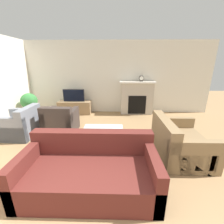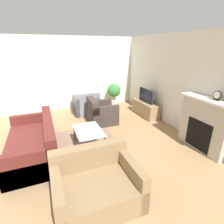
{
  "view_description": "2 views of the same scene",
  "coord_description": "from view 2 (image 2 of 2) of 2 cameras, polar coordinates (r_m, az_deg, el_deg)",
  "views": [
    {
      "loc": [
        0.62,
        -0.88,
        1.9
      ],
      "look_at": [
        0.53,
        2.51,
        0.79
      ],
      "focal_mm": 24.0,
      "sensor_mm": 36.0,
      "label": 1
    },
    {
      "loc": [
        4.04,
        1.39,
        2.32
      ],
      "look_at": [
        0.37,
        2.87,
        0.84
      ],
      "focal_mm": 28.0,
      "sensor_mm": 36.0,
      "label": 2
    }
  ],
  "objects": [
    {
      "name": "couch_sectional",
      "position": [
        4.34,
        -23.99,
        -9.43
      ],
      "size": [
        2.03,
        0.99,
        0.82
      ],
      "color": "#5B231E",
      "rests_on": "ground_plane"
    },
    {
      "name": "armchair_by_window",
      "position": [
        6.49,
        -8.47,
        2.13
      ],
      "size": [
        0.9,
        0.9,
        0.82
      ],
      "rotation": [
        0.0,
        0.0,
        -1.61
      ],
      "color": "gray",
      "rests_on": "ground_plane"
    },
    {
      "name": "wall_left",
      "position": [
        6.97,
        -12.96,
        12.02
      ],
      "size": [
        0.06,
        7.98,
        2.7
      ],
      "color": "silver",
      "rests_on": "ground_plane"
    },
    {
      "name": "mantel_clock",
      "position": [
        4.32,
        31.24,
        4.7
      ],
      "size": [
        0.18,
        0.07,
        0.21
      ],
      "color": "#28231E",
      "rests_on": "fireplace"
    },
    {
      "name": "tv_stand",
      "position": [
        6.36,
        10.76,
        1.14
      ],
      "size": [
        1.25,
        0.41,
        0.5
      ],
      "color": "#997A56",
      "rests_on": "ground_plane"
    },
    {
      "name": "fireplace",
      "position": [
        4.61,
        28.3,
        -3.31
      ],
      "size": [
        1.33,
        0.42,
        1.25
      ],
      "color": "#BCB2A3",
      "rests_on": "ground_plane"
    },
    {
      "name": "tv",
      "position": [
        6.22,
        11.04,
        5.32
      ],
      "size": [
        0.8,
        0.06,
        0.47
      ],
      "color": "#232328",
      "rests_on": "tv_stand"
    },
    {
      "name": "coffee_table",
      "position": [
        4.27,
        -7.72,
        -6.4
      ],
      "size": [
        0.93,
        0.62,
        0.45
      ],
      "color": "#333338",
      "rests_on": "ground_plane"
    },
    {
      "name": "couch_loveseat",
      "position": [
        2.96,
        -5.29,
        -22.89
      ],
      "size": [
        0.97,
        1.28,
        0.82
      ],
      "rotation": [
        0.0,
        0.0,
        1.57
      ],
      "color": "#8C704C",
      "rests_on": "ground_plane"
    },
    {
      "name": "armchair_accent",
      "position": [
        5.61,
        -3.53,
        -0.63
      ],
      "size": [
        0.85,
        0.85,
        0.82
      ],
      "rotation": [
        0.0,
        0.0,
        3.11
      ],
      "color": "#3D332D",
      "rests_on": "ground_plane"
    },
    {
      "name": "potted_plant",
      "position": [
        7.16,
        0.65,
        6.51
      ],
      "size": [
        0.54,
        0.54,
        0.93
      ],
      "color": "beige",
      "rests_on": "ground_plane"
    },
    {
      "name": "wall_back",
      "position": [
        5.51,
        19.84,
        9.18
      ],
      "size": [
        8.5,
        0.06,
        2.7
      ],
      "color": "silver",
      "rests_on": "ground_plane"
    },
    {
      "name": "area_rug",
      "position": [
        4.44,
        -9.63,
        -11.32
      ],
      "size": [
        2.13,
        1.82,
        0.0
      ],
      "color": "#896B56",
      "rests_on": "ground_plane"
    }
  ]
}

